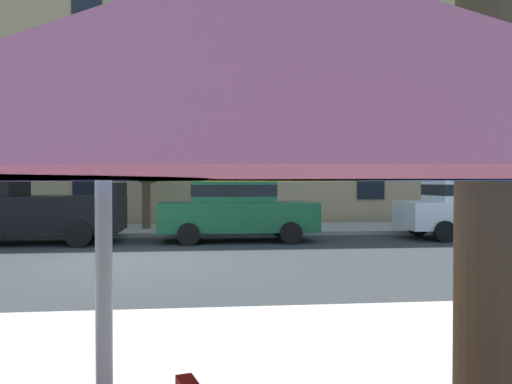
% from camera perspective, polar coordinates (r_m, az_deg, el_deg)
% --- Properties ---
extents(ground_plane, '(120.00, 120.00, 0.00)m').
position_cam_1_polar(ground_plane, '(11.10, -13.62, -7.58)').
color(ground_plane, '#2D3033').
extents(sidewalk_far, '(56.00, 3.60, 0.12)m').
position_cam_1_polar(sidewalk_far, '(17.81, -10.81, -4.12)').
color(sidewalk_far, '#9E998E').
rests_on(sidewalk_far, ground).
extents(apartment_building, '(43.53, 12.08, 19.20)m').
position_cam_1_polar(apartment_building, '(27.10, -9.44, 18.08)').
color(apartment_building, tan).
rests_on(apartment_building, ground).
extents(pickup_black, '(5.10, 2.12, 2.20)m').
position_cam_1_polar(pickup_black, '(15.40, -24.79, -1.40)').
color(pickup_black, black).
rests_on(pickup_black, ground).
extents(sedan_green, '(4.40, 1.98, 1.78)m').
position_cam_1_polar(sedan_green, '(14.64, -2.22, -1.73)').
color(sedan_green, '#195933').
rests_on(sedan_green, ground).
extents(sedan_white, '(4.40, 1.98, 1.78)m').
position_cam_1_polar(sedan_white, '(16.69, 22.72, -1.47)').
color(sedan_white, silver).
rests_on(sedan_white, ground).
extents(street_tree_middle, '(2.05, 2.12, 3.79)m').
position_cam_1_polar(street_tree_middle, '(17.74, -11.62, 4.18)').
color(street_tree_middle, brown).
rests_on(street_tree_middle, ground).
extents(patio_umbrella, '(3.63, 3.37, 2.22)m').
position_cam_1_polar(patio_umbrella, '(1.93, -16.49, 8.35)').
color(patio_umbrella, silver).
rests_on(patio_umbrella, ground).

